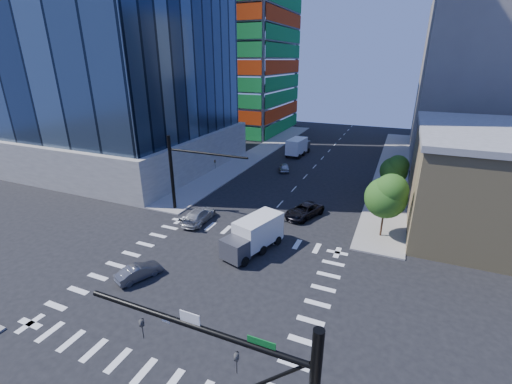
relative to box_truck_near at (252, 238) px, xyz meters
The scene contains 15 objects.
ground 6.31m from the box_truck_near, 102.70° to the right, with size 160.00×160.00×0.00m, color black.
road_markings 6.31m from the box_truck_near, 102.70° to the right, with size 20.00×20.00×0.01m, color silver.
sidewalk_ne 35.81m from the box_truck_near, 71.85° to the left, with size 5.00×60.00×0.15m, color #9A9691.
sidewalk_nw 36.74m from the box_truck_near, 112.16° to the left, with size 5.00×60.00×0.15m, color #9A9691.
construction_building 67.03m from the box_truck_near, 117.22° to the left, with size 25.16×34.50×70.60m.
bg_building_ne 56.72m from the box_truck_near, 62.37° to the left, with size 24.00×30.00×28.00m, color slate.
signal_mast_nw 13.25m from the box_truck_near, 154.13° to the left, with size 10.20×0.40×9.00m.
tree_south 14.15m from the box_truck_near, 35.03° to the left, with size 4.16×4.16×6.82m.
tree_north 23.17m from the box_truck_near, 59.82° to the left, with size 3.54×3.52×5.78m.
car_nb_far 9.89m from the box_truck_near, 75.46° to the left, with size 2.48×5.38×1.50m, color black.
car_sb_near 8.94m from the box_truck_near, 156.28° to the left, with size 2.17×5.35×1.55m, color #B8B8B8.
car_sb_mid 26.10m from the box_truck_near, 101.94° to the left, with size 1.56×3.87×1.32m, color #B5B6BD.
car_sb_cross 10.42m from the box_truck_near, 131.93° to the right, with size 1.34×3.83×1.26m, color #525357.
box_truck_near is the anchor object (origin of this frame).
box_truck_far 36.94m from the box_truck_near, 99.70° to the left, with size 3.23×6.56×3.33m.
Camera 1 is at (13.03, -20.22, 17.24)m, focal length 24.00 mm.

